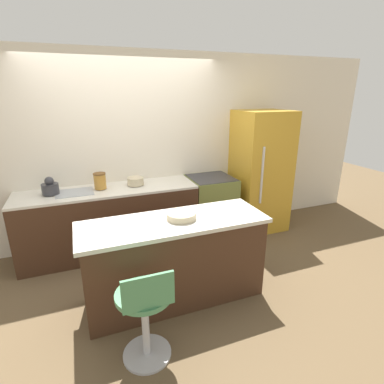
# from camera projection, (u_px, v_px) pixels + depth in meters

# --- Properties ---
(ground_plane) EXTENTS (14.00, 14.00, 0.00)m
(ground_plane) POSITION_uv_depth(u_px,v_px,m) (143.00, 257.00, 3.95)
(ground_plane) COLOR brown
(wall_back) EXTENTS (8.00, 0.06, 2.60)m
(wall_back) POSITION_uv_depth(u_px,v_px,m) (128.00, 151.00, 4.13)
(wall_back) COLOR silver
(wall_back) RESTS_ON ground_plane
(back_counter) EXTENTS (2.27, 0.62, 0.89)m
(back_counter) POSITION_uv_depth(u_px,v_px,m) (111.00, 221.00, 3.99)
(back_counter) COLOR #422819
(back_counter) RESTS_ON ground_plane
(kitchen_island) EXTENTS (1.85, 0.63, 0.89)m
(kitchen_island) POSITION_uv_depth(u_px,v_px,m) (175.00, 260.00, 3.06)
(kitchen_island) COLOR #422819
(kitchen_island) RESTS_ON ground_plane
(oven_range) EXTENTS (0.64, 0.63, 0.89)m
(oven_range) POSITION_uv_depth(u_px,v_px,m) (211.00, 206.00, 4.49)
(oven_range) COLOR olive
(oven_range) RESTS_ON ground_plane
(refrigerator) EXTENTS (0.76, 0.71, 1.82)m
(refrigerator) POSITION_uv_depth(u_px,v_px,m) (260.00, 172.00, 4.59)
(refrigerator) COLOR gold
(refrigerator) RESTS_ON ground_plane
(stool_chair) EXTENTS (0.44, 0.44, 0.88)m
(stool_chair) POSITION_uv_depth(u_px,v_px,m) (145.00, 313.00, 2.33)
(stool_chair) COLOR #B7B7BC
(stool_chair) RESTS_ON ground_plane
(kettle) EXTENTS (0.20, 0.20, 0.22)m
(kettle) POSITION_uv_depth(u_px,v_px,m) (50.00, 187.00, 3.62)
(kettle) COLOR #333338
(kettle) RESTS_ON back_counter
(mixing_bowl) EXTENTS (0.21, 0.21, 0.10)m
(mixing_bowl) POSITION_uv_depth(u_px,v_px,m) (136.00, 181.00, 3.98)
(mixing_bowl) COLOR #C1B28E
(mixing_bowl) RESTS_ON back_counter
(canister_jar) EXTENTS (0.16, 0.16, 0.20)m
(canister_jar) POSITION_uv_depth(u_px,v_px,m) (100.00, 181.00, 3.81)
(canister_jar) COLOR #B77F33
(canister_jar) RESTS_ON back_counter
(fruit_bowl) EXTENTS (0.29, 0.29, 0.07)m
(fruit_bowl) POSITION_uv_depth(u_px,v_px,m) (181.00, 216.00, 2.95)
(fruit_bowl) COLOR #C1B28E
(fruit_bowl) RESTS_ON kitchen_island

